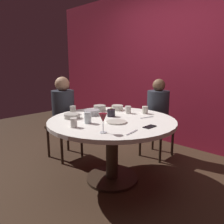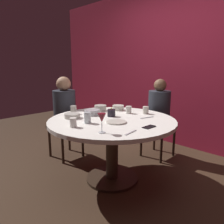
{
  "view_description": "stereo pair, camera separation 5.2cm",
  "coord_description": "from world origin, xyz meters",
  "px_view_note": "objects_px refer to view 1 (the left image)",
  "views": [
    {
      "loc": [
        1.62,
        -1.71,
        1.32
      ],
      "look_at": [
        0.0,
        0.0,
        0.81
      ],
      "focal_mm": 35.03,
      "sensor_mm": 36.0,
      "label": 1
    },
    {
      "loc": [
        1.65,
        -1.68,
        1.32
      ],
      "look_at": [
        0.0,
        0.0,
        0.81
      ],
      "focal_mm": 35.03,
      "sensor_mm": 36.0,
      "label": 2
    }
  ],
  "objects_px": {
    "bowl_small_white": "(72,116)",
    "cell_phone": "(150,127)",
    "candle_holder": "(111,113)",
    "cup_far_edge": "(145,110)",
    "cup_center_front": "(88,118)",
    "bowl_serving_large": "(92,112)",
    "dinner_plate": "(117,122)",
    "cup_by_left_diner": "(73,110)",
    "wine_glass": "(103,119)",
    "bowl_sauce_side": "(100,108)",
    "cup_by_right_diner": "(128,110)",
    "seated_diner_back": "(158,109)",
    "seated_diner_left": "(63,109)",
    "bowl_salad_center": "(117,108)",
    "cup_near_candle": "(74,123)",
    "dining_table": "(112,131)"
  },
  "relations": [
    {
      "from": "bowl_salad_center",
      "to": "dining_table",
      "type": "bearing_deg",
      "value": -54.83
    },
    {
      "from": "cup_near_candle",
      "to": "cup_by_right_diner",
      "type": "relative_size",
      "value": 1.02
    },
    {
      "from": "bowl_serving_large",
      "to": "bowl_salad_center",
      "type": "xyz_separation_m",
      "value": [
        0.03,
        0.43,
        0.0
      ]
    },
    {
      "from": "seated_diner_back",
      "to": "seated_diner_left",
      "type": "bearing_deg",
      "value": -44.65
    },
    {
      "from": "seated_diner_back",
      "to": "cup_far_edge",
      "type": "xyz_separation_m",
      "value": [
        0.1,
        -0.47,
        0.08
      ]
    },
    {
      "from": "candle_holder",
      "to": "bowl_salad_center",
      "type": "height_order",
      "value": "candle_holder"
    },
    {
      "from": "cup_by_left_diner",
      "to": "cup_center_front",
      "type": "xyz_separation_m",
      "value": [
        0.47,
        -0.16,
        0.01
      ]
    },
    {
      "from": "bowl_salad_center",
      "to": "cup_center_front",
      "type": "distance_m",
      "value": 0.75
    },
    {
      "from": "wine_glass",
      "to": "bowl_sauce_side",
      "type": "xyz_separation_m",
      "value": [
        -0.71,
        0.63,
        -0.09
      ]
    },
    {
      "from": "bowl_salad_center",
      "to": "bowl_small_white",
      "type": "distance_m",
      "value": 0.7
    },
    {
      "from": "candle_holder",
      "to": "wine_glass",
      "type": "height_order",
      "value": "wine_glass"
    },
    {
      "from": "seated_diner_back",
      "to": "bowl_salad_center",
      "type": "height_order",
      "value": "seated_diner_back"
    },
    {
      "from": "cup_center_front",
      "to": "bowl_serving_large",
      "type": "bearing_deg",
      "value": 132.76
    },
    {
      "from": "cup_far_edge",
      "to": "cell_phone",
      "type": "bearing_deg",
      "value": -50.79
    },
    {
      "from": "cup_by_left_diner",
      "to": "cup_far_edge",
      "type": "bearing_deg",
      "value": 44.67
    },
    {
      "from": "wine_glass",
      "to": "cup_near_candle",
      "type": "bearing_deg",
      "value": -167.65
    },
    {
      "from": "wine_glass",
      "to": "bowl_salad_center",
      "type": "height_order",
      "value": "wine_glass"
    },
    {
      "from": "wine_glass",
      "to": "bowl_salad_center",
      "type": "distance_m",
      "value": 1.01
    },
    {
      "from": "bowl_sauce_side",
      "to": "cell_phone",
      "type": "bearing_deg",
      "value": -12.33
    },
    {
      "from": "dining_table",
      "to": "cup_near_candle",
      "type": "relative_size",
      "value": 15.38
    },
    {
      "from": "cup_by_right_diner",
      "to": "seated_diner_left",
      "type": "bearing_deg",
      "value": -157.96
    },
    {
      "from": "dining_table",
      "to": "cup_by_right_diner",
      "type": "relative_size",
      "value": 15.65
    },
    {
      "from": "cup_near_candle",
      "to": "cup_far_edge",
      "type": "xyz_separation_m",
      "value": [
        0.15,
        0.97,
        -0.0
      ]
    },
    {
      "from": "cup_near_candle",
      "to": "cup_by_right_diner",
      "type": "height_order",
      "value": "cup_near_candle"
    },
    {
      "from": "cup_by_right_diner",
      "to": "cup_near_candle",
      "type": "bearing_deg",
      "value": -88.72
    },
    {
      "from": "cell_phone",
      "to": "cup_far_edge",
      "type": "distance_m",
      "value": 0.6
    },
    {
      "from": "bowl_small_white",
      "to": "cell_phone",
      "type": "bearing_deg",
      "value": 19.76
    },
    {
      "from": "seated_diner_back",
      "to": "bowl_small_white",
      "type": "distance_m",
      "value": 1.28
    },
    {
      "from": "dinner_plate",
      "to": "cup_by_left_diner",
      "type": "height_order",
      "value": "cup_by_left_diner"
    },
    {
      "from": "wine_glass",
      "to": "cup_by_right_diner",
      "type": "xyz_separation_m",
      "value": [
        -0.35,
        0.77,
        -0.08
      ]
    },
    {
      "from": "dining_table",
      "to": "seated_diner_left",
      "type": "relative_size",
      "value": 1.21
    },
    {
      "from": "dining_table",
      "to": "candle_holder",
      "type": "height_order",
      "value": "candle_holder"
    },
    {
      "from": "cell_phone",
      "to": "cup_by_right_diner",
      "type": "distance_m",
      "value": 0.64
    },
    {
      "from": "seated_diner_left",
      "to": "cup_by_right_diner",
      "type": "xyz_separation_m",
      "value": [
        0.88,
        0.36,
        0.06
      ]
    },
    {
      "from": "bowl_serving_large",
      "to": "bowl_sauce_side",
      "type": "bearing_deg",
      "value": 114.32
    },
    {
      "from": "cup_by_right_diner",
      "to": "cup_far_edge",
      "type": "distance_m",
      "value": 0.21
    },
    {
      "from": "cup_by_left_diner",
      "to": "seated_diner_back",
      "type": "bearing_deg",
      "value": 64.22
    },
    {
      "from": "wine_glass",
      "to": "dinner_plate",
      "type": "bearing_deg",
      "value": 113.45
    },
    {
      "from": "dining_table",
      "to": "cup_near_candle",
      "type": "height_order",
      "value": "cup_near_candle"
    },
    {
      "from": "dinner_plate",
      "to": "cup_by_right_diner",
      "type": "distance_m",
      "value": 0.48
    },
    {
      "from": "bowl_salad_center",
      "to": "bowl_serving_large",
      "type": "bearing_deg",
      "value": -94.38
    },
    {
      "from": "wine_glass",
      "to": "seated_diner_back",
      "type": "bearing_deg",
      "value": 101.88
    },
    {
      "from": "dining_table",
      "to": "candle_holder",
      "type": "xyz_separation_m",
      "value": [
        -0.09,
        0.09,
        0.18
      ]
    },
    {
      "from": "bowl_serving_large",
      "to": "cup_center_front",
      "type": "bearing_deg",
      "value": -47.24
    },
    {
      "from": "seated_diner_back",
      "to": "cup_center_front",
      "type": "bearing_deg",
      "value": -2.68
    },
    {
      "from": "dinner_plate",
      "to": "cup_center_front",
      "type": "relative_size",
      "value": 1.85
    },
    {
      "from": "wine_glass",
      "to": "bowl_sauce_side",
      "type": "bearing_deg",
      "value": 138.36
    },
    {
      "from": "cell_phone",
      "to": "bowl_serving_large",
      "type": "height_order",
      "value": "bowl_serving_large"
    },
    {
      "from": "dining_table",
      "to": "bowl_serving_large",
      "type": "relative_size",
      "value": 7.42
    },
    {
      "from": "candle_holder",
      "to": "cup_far_edge",
      "type": "xyz_separation_m",
      "value": [
        0.2,
        0.4,
        0.0
      ]
    }
  ]
}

